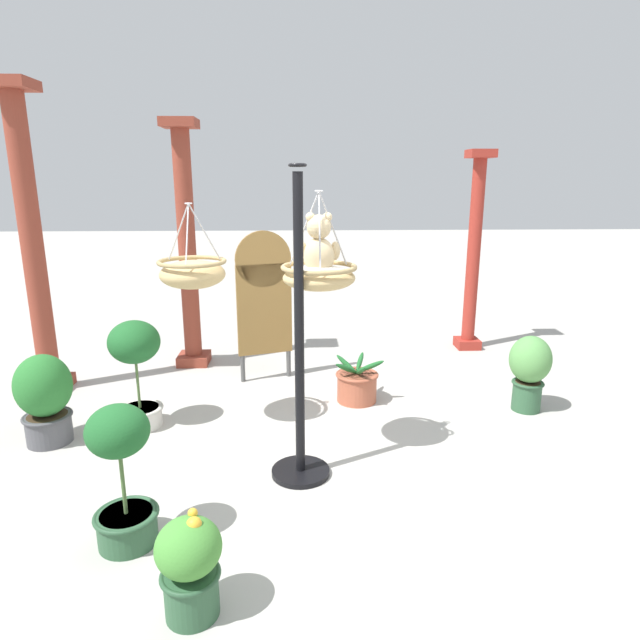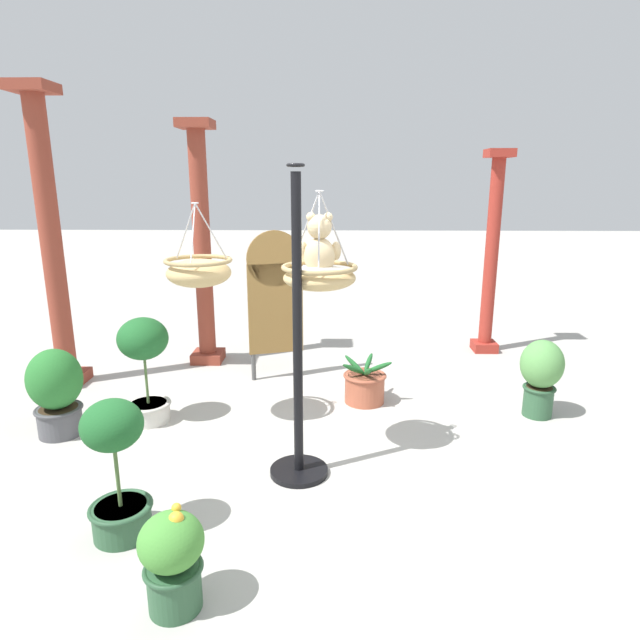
% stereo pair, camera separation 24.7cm
% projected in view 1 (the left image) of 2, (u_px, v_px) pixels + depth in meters
% --- Properties ---
extents(ground_plane, '(40.00, 40.00, 0.00)m').
position_uv_depth(ground_plane, '(321.00, 463.00, 4.24)').
color(ground_plane, '#ADAAA3').
extents(display_pole_central, '(0.44, 0.44, 2.27)m').
position_uv_depth(display_pole_central, '(300.00, 389.00, 3.91)').
color(display_pole_central, black).
rests_on(display_pole_central, ground).
extents(hanging_basket_with_teddy, '(0.56, 0.56, 0.72)m').
position_uv_depth(hanging_basket_with_teddy, '(319.00, 276.00, 3.96)').
color(hanging_basket_with_teddy, tan).
extents(teddy_bear, '(0.31, 0.27, 0.46)m').
position_uv_depth(teddy_bear, '(319.00, 248.00, 3.93)').
color(teddy_bear, '#D1B789').
extents(hanging_basket_left_high, '(0.57, 0.57, 0.70)m').
position_uv_depth(hanging_basket_left_high, '(193.00, 272.00, 4.45)').
color(hanging_basket_left_high, tan).
extents(greenhouse_pillar_left, '(0.41, 0.41, 3.08)m').
position_uv_depth(greenhouse_pillar_left, '(33.00, 250.00, 5.37)').
color(greenhouse_pillar_left, brown).
rests_on(greenhouse_pillar_left, ground).
extents(greenhouse_pillar_right, '(0.31, 0.31, 2.52)m').
position_uv_depth(greenhouse_pillar_right, '(473.00, 257.00, 6.85)').
color(greenhouse_pillar_right, '#9E2D23').
rests_on(greenhouse_pillar_right, ground).
extents(greenhouse_pillar_far_back, '(0.38, 0.38, 2.81)m').
position_uv_depth(greenhouse_pillar_far_back, '(187.00, 252.00, 6.19)').
color(greenhouse_pillar_far_back, brown).
rests_on(greenhouse_pillar_far_back, ground).
extents(potted_plant_fern_front, '(0.33, 0.33, 0.57)m').
position_uv_depth(potted_plant_fern_front, '(190.00, 565.00, 2.70)').
color(potted_plant_fern_front, '#2D5638').
rests_on(potted_plant_fern_front, ground).
extents(potted_plant_flowering_red, '(0.52, 0.53, 0.46)m').
position_uv_depth(potted_plant_flowering_red, '(357.00, 384.00, 5.39)').
color(potted_plant_flowering_red, '#AD563D').
rests_on(potted_plant_flowering_red, ground).
extents(potted_plant_tall_leafy, '(0.45, 0.45, 0.99)m').
position_uv_depth(potted_plant_tall_leafy, '(136.00, 365.00, 4.73)').
color(potted_plant_tall_leafy, beige).
rests_on(potted_plant_tall_leafy, ground).
extents(potted_plant_bushy_green, '(0.45, 0.45, 0.78)m').
position_uv_depth(potted_plant_bushy_green, '(45.00, 397.00, 4.48)').
color(potted_plant_bushy_green, '#4C4C51').
rests_on(potted_plant_bushy_green, ground).
extents(potted_plant_small_succulent, '(0.39, 0.39, 0.74)m').
position_uv_depth(potted_plant_small_succulent, '(529.00, 369.00, 5.12)').
color(potted_plant_small_succulent, '#2D5638').
rests_on(potted_plant_small_succulent, ground).
extents(potted_plant_conical_shrub, '(0.39, 0.39, 0.91)m').
position_uv_depth(potted_plant_conical_shrub, '(122.00, 473.00, 3.20)').
color(potted_plant_conical_shrub, '#2D5638').
rests_on(potted_plant_conical_shrub, ground).
extents(display_sign_board, '(0.59, 0.21, 1.65)m').
position_uv_depth(display_sign_board, '(264.00, 294.00, 5.79)').
color(display_sign_board, olive).
rests_on(display_sign_board, ground).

